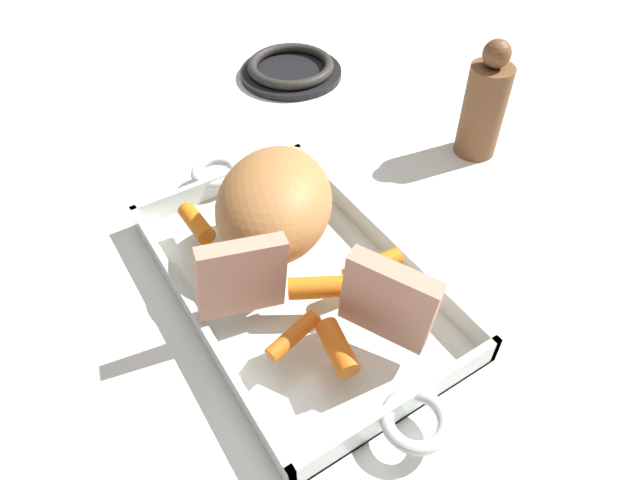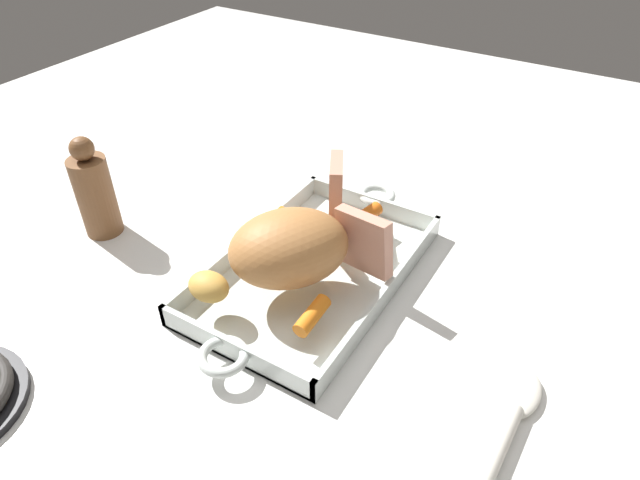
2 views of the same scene
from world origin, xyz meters
TOP-DOWN VIEW (x-y plane):
  - ground_plane at (0.00, 0.00)m, footprint 2.02×2.02m
  - roasting_dish at (0.00, 0.00)m, footprint 0.45×0.23m
  - pork_roast at (-0.05, 0.01)m, footprint 0.19×0.19m
  - roast_slice_thin at (0.02, -0.07)m, footprint 0.04×0.09m
  - roast_slice_thick at (0.11, 0.03)m, footprint 0.09×0.06m
  - baby_carrot_southwest at (0.05, 0.06)m, footprint 0.03×0.06m
  - baby_carrot_southeast at (0.05, -0.00)m, footprint 0.05×0.06m
  - baby_carrot_center_right at (-0.10, -0.06)m, footprint 0.06×0.02m
  - baby_carrot_short at (0.08, -0.05)m, footprint 0.03×0.06m
  - baby_carrot_northwest at (0.11, -0.02)m, footprint 0.06×0.03m
  - potato_golden_small at (-0.13, 0.07)m, footprint 0.04×0.06m
  - stove_burner_rear at (-0.39, 0.23)m, footprint 0.17×0.17m
  - pepper_mill at (-0.08, 0.33)m, footprint 0.06×0.06m

SIDE VIEW (x-z plane):
  - ground_plane at x=0.00m, z-range 0.00..0.00m
  - roasting_dish at x=0.00m, z-range -0.01..0.03m
  - stove_burner_rear at x=-0.39m, z-range 0.00..0.02m
  - baby_carrot_short at x=0.08m, z-range 0.03..0.05m
  - baby_carrot_southwest at x=0.05m, z-range 0.03..0.05m
  - baby_carrot_center_right at x=-0.10m, z-range 0.03..0.06m
  - baby_carrot_northwest at x=0.11m, z-range 0.03..0.06m
  - baby_carrot_southeast at x=0.05m, z-range 0.03..0.06m
  - potato_golden_small at x=-0.13m, z-range 0.03..0.07m
  - pepper_mill at x=-0.08m, z-range -0.01..0.15m
  - roast_slice_thin at x=0.02m, z-range 0.03..0.12m
  - roast_slice_thick at x=0.11m, z-range 0.03..0.12m
  - pork_roast at x=-0.05m, z-range 0.03..0.13m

